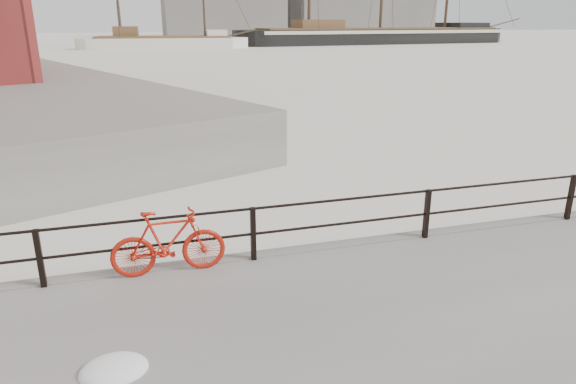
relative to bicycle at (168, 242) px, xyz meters
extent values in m
plane|color=white|center=(4.99, 0.26, -0.92)|extent=(400.00, 400.00, 0.00)
cube|color=gray|center=(4.99, -3.74, -0.75)|extent=(36.00, 8.00, 0.35)
imported|color=#B51A0C|center=(0.00, 0.00, 0.00)|extent=(1.91, 0.31, 1.15)
ellipsoid|color=white|center=(-0.87, -2.44, -0.42)|extent=(0.84, 0.66, 0.30)
cube|color=gray|center=(24.99, 140.26, 8.08)|extent=(32.00, 18.00, 18.00)
cube|color=gray|center=(82.99, 150.26, 6.08)|extent=(20.00, 16.00, 14.00)
camera|label=1|loc=(-0.32, -8.15, 3.55)|focal=32.00mm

